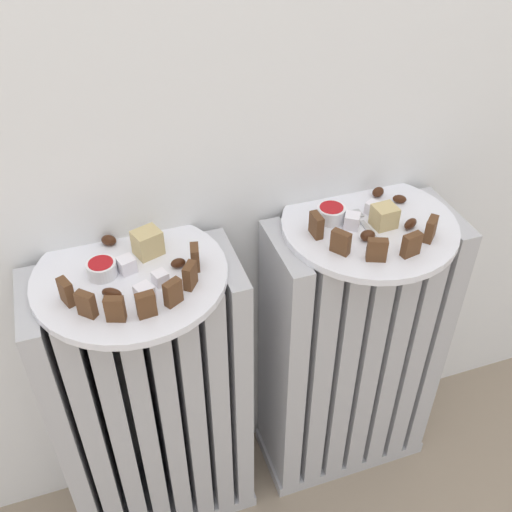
{
  "coord_description": "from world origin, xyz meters",
  "views": [
    {
      "loc": [
        -0.24,
        -0.43,
        1.21
      ],
      "look_at": [
        0.0,
        0.28,
        0.61
      ],
      "focal_mm": 42.17,
      "sensor_mm": 36.0,
      "label": 1
    }
  ],
  "objects": [
    {
      "name": "radiator_left",
      "position": [
        -0.2,
        0.28,
        0.31
      ],
      "size": [
        0.35,
        0.16,
        0.62
      ],
      "color": "#B2B2B7",
      "rests_on": "ground_plane"
    },
    {
      "name": "radiator_right",
      "position": [
        0.2,
        0.28,
        0.31
      ],
      "size": [
        0.35,
        0.16,
        0.62
      ],
      "color": "#B2B2B7",
      "rests_on": "ground_plane"
    },
    {
      "name": "plate_left",
      "position": [
        -0.2,
        0.28,
        0.62
      ],
      "size": [
        0.29,
        0.29,
        0.01
      ],
      "primitive_type": "cylinder",
      "color": "white",
      "rests_on": "radiator_left"
    },
    {
      "name": "plate_right",
      "position": [
        0.2,
        0.28,
        0.62
      ],
      "size": [
        0.29,
        0.29,
        0.01
      ],
      "primitive_type": "cylinder",
      "color": "white",
      "rests_on": "radiator_right"
    },
    {
      "name": "dark_cake_slice_left_0",
      "position": [
        -0.29,
        0.24,
        0.65
      ],
      "size": [
        0.02,
        0.03,
        0.04
      ],
      "primitive_type": "cube",
      "rotation": [
        0.0,
        0.0,
        -1.19
      ],
      "color": "#56351E",
      "rests_on": "plate_left"
    },
    {
      "name": "dark_cake_slice_left_1",
      "position": [
        -0.27,
        0.21,
        0.65
      ],
      "size": [
        0.03,
        0.03,
        0.04
      ],
      "primitive_type": "cube",
      "rotation": [
        0.0,
        0.0,
        -0.76
      ],
      "color": "#56351E",
      "rests_on": "plate_left"
    },
    {
      "name": "dark_cake_slice_left_2",
      "position": [
        -0.23,
        0.19,
        0.65
      ],
      "size": [
        0.03,
        0.02,
        0.04
      ],
      "primitive_type": "cube",
      "rotation": [
        0.0,
        0.0,
        -0.34
      ],
      "color": "#56351E",
      "rests_on": "plate_left"
    },
    {
      "name": "dark_cake_slice_left_3",
      "position": [
        -0.19,
        0.18,
        0.65
      ],
      "size": [
        0.03,
        0.01,
        0.04
      ],
      "primitive_type": "cube",
      "rotation": [
        0.0,
        0.0,
        0.09
      ],
      "color": "#56351E",
      "rests_on": "plate_left"
    },
    {
      "name": "dark_cake_slice_left_4",
      "position": [
        -0.15,
        0.19,
        0.65
      ],
      "size": [
        0.03,
        0.02,
        0.04
      ],
      "primitive_type": "cube",
      "rotation": [
        0.0,
        0.0,
        0.51
      ],
      "color": "#56351E",
      "rests_on": "plate_left"
    },
    {
      "name": "dark_cake_slice_left_5",
      "position": [
        -0.12,
        0.22,
        0.65
      ],
      "size": [
        0.03,
        0.03,
        0.04
      ],
      "primitive_type": "cube",
      "rotation": [
        0.0,
        0.0,
        0.94
      ],
      "color": "#56351E",
      "rests_on": "plate_left"
    },
    {
      "name": "dark_cake_slice_left_6",
      "position": [
        -0.1,
        0.26,
        0.65
      ],
      "size": [
        0.02,
        0.03,
        0.04
      ],
      "primitive_type": "cube",
      "rotation": [
        0.0,
        0.0,
        1.36
      ],
      "color": "#56351E",
      "rests_on": "plate_left"
    },
    {
      "name": "marble_cake_slice_left_0",
      "position": [
        -0.16,
        0.32,
        0.65
      ],
      "size": [
        0.05,
        0.04,
        0.04
      ],
      "primitive_type": "cube",
      "rotation": [
        0.0,
        0.0,
        0.32
      ],
      "color": "tan",
      "rests_on": "plate_left"
    },
    {
      "name": "turkish_delight_left_0",
      "position": [
        -0.19,
        0.22,
        0.64
      ],
      "size": [
        0.03,
        0.03,
        0.02
      ],
      "primitive_type": "cube",
      "rotation": [
        0.0,
        0.0,
        0.37
      ],
      "color": "white",
      "rests_on": "plate_left"
    },
    {
      "name": "turkish_delight_left_1",
      "position": [
        -0.2,
        0.28,
        0.64
      ],
      "size": [
        0.03,
        0.03,
        0.02
      ],
      "primitive_type": "cube",
      "rotation": [
        0.0,
        0.0,
        0.28
      ],
      "color": "white",
      "rests_on": "plate_left"
    },
    {
      "name": "turkish_delight_left_2",
      "position": [
        -0.16,
        0.24,
        0.64
      ],
      "size": [
        0.03,
        0.03,
        0.02
      ],
      "primitive_type": "cube",
      "rotation": [
        0.0,
        0.0,
        0.33
      ],
      "color": "white",
      "rests_on": "plate_left"
    },
    {
      "name": "medjool_date_left_0",
      "position": [
        -0.13,
        0.27,
        0.64
      ],
      "size": [
        0.02,
        0.02,
        0.01
      ],
      "primitive_type": "ellipsoid",
      "rotation": [
        0.0,
        0.0,
        0.04
      ],
      "color": "#3D1E0F",
      "rests_on": "plate_left"
    },
    {
      "name": "medjool_date_left_1",
      "position": [
        -0.22,
        0.36,
        0.64
      ],
      "size": [
        0.03,
        0.03,
        0.02
      ],
      "primitive_type": "ellipsoid",
      "rotation": [
        0.0,
        0.0,
        2.64
      ],
      "color": "#3D1E0F",
      "rests_on": "plate_left"
    },
    {
      "name": "medjool_date_left_2",
      "position": [
        -0.23,
        0.23,
        0.64
      ],
      "size": [
        0.03,
        0.03,
        0.02
      ],
      "primitive_type": "ellipsoid",
      "rotation": [
        0.0,
        0.0,
        2.56
      ],
      "color": "#3D1E0F",
      "rests_on": "plate_left"
    },
    {
      "name": "jam_bowl_left",
      "position": [
        -0.24,
        0.29,
        0.64
      ],
      "size": [
        0.04,
        0.04,
        0.02
      ],
      "color": "white",
      "rests_on": "plate_left"
    },
    {
      "name": "dark_cake_slice_right_0",
      "position": [
        0.1,
        0.28,
        0.65
      ],
      "size": [
        0.01,
        0.03,
        0.04
      ],
      "primitive_type": "cube",
      "rotation": [
        0.0,
        0.0,
        -1.54
      ],
      "color": "#56351E",
      "rests_on": "plate_right"
    },
    {
      "name": "dark_cake_slice_right_1",
      "position": [
        0.12,
        0.22,
        0.65
      ],
      "size": [
        0.03,
        0.03,
        0.04
      ],
      "primitive_type": "cube",
      "rotation": [
        0.0,
        0.0,
        -0.96
      ],
      "color": "#56351E",
      "rests_on": "plate_right"
    },
    {
      "name": "dark_cake_slice_right_2",
      "position": [
        0.16,
        0.19,
        0.65
      ],
      "size": [
        0.03,
        0.02,
        0.04
      ],
      "primitive_type": "cube",
      "rotation": [
        0.0,
        0.0,
        -0.39
      ],
      "color": "#56351E",
      "rests_on": "plate_right"
    },
    {
      "name": "dark_cake_slice_right_3",
      "position": [
        0.22,
        0.18,
        0.65
      ],
      "size": [
        0.03,
        0.02,
        0.04
      ],
      "primitive_type": "cube",
      "rotation": [
        0.0,
        0.0,
        0.19
      ],
      "color": "#56351E",
      "rests_on": "plate_right"
    },
    {
      "name": "dark_cake_slice_right_4",
      "position": [
        0.27,
        0.21,
        0.65
      ],
      "size": [
        0.03,
        0.03,
        0.04
      ],
      "primitive_type": "cube",
      "rotation": [
        0.0,
        0.0,
        0.77
      ],
      "color": "#56351E",
      "rests_on": "plate_right"
    },
    {
      "name": "marble_cake_slice_right_0",
      "position": [
        0.22,
        0.27,
        0.65
      ],
      "size": [
        0.04,
        0.04,
        0.04
      ],
      "primitive_type": "cube",
      "rotation": [
        0.0,
        0.0,
        0.06
      ],
      "color": "tan",
      "rests_on": "plate_right"
    },
    {
      "name": "turkish_delight_right_0",
      "position": [
        0.16,
        0.28,
        0.64
      ],
      "size": [
        0.03,
        0.03,
        0.02
      ],
      "primitive_type": "cube",
      "rotation": [
        0.0,
        0.0,
        0.98
      ],
      "color": "white",
      "rests_on": "plate_right"
    },
    {
      "name": "turkish_delight_right_1",
      "position": [
        0.22,
        0.3,
        0.64
      ],
      "size": [
        0.03,
        0.03,
        0.02
      ],
      "primitive_type": "cube",
      "rotation": [
        0.0,
        0.0,
        0.53
      ],
      "color": "white",
      "rests_on": "plate_right"
    },
    {
      "name": "medjool_date_right_0",
      "position": [
        0.17,
        0.24,
        0.64
      ],
      "size": [
        0.03,
        0.02,
        0.02
      ],
      "primitive_type": "ellipsoid",
      "rotation": [
        0.0,
        0.0,
        3.11
      ],
      "color": "#3D1E0F",
      "rests_on": "plate_right"
    },
    {
      "name": "medjool_date_right_1",
      "position": [
        0.27,
        0.32,
        0.64
      ],
      "size": [
        0.03,
        0.03,
        0.01
      ],
      "primitive_type": "ellipsoid",
      "rotation": [
        0.0,
        0.0,
        2.56
      ],
      "color": "#3D1E0F",
      "rests_on": "plate_right"
    },
    {
      "name": "medjool_date_right_2",
      "position": [
        0.25,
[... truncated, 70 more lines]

